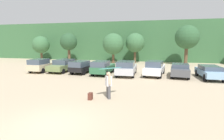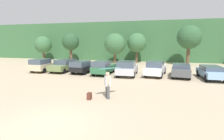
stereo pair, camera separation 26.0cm
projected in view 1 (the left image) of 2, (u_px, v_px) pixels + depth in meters
name	position (u px, v px, depth m)	size (l,w,h in m)	color
ground_plane	(50.00, 126.00, 7.94)	(120.00, 120.00, 0.00)	tan
hillside_ridge	(137.00, 42.00, 40.02)	(108.00, 12.00, 7.66)	#38663D
tree_right	(41.00, 45.00, 35.75)	(3.39, 3.39, 4.88)	brown
tree_center_left	(69.00, 42.00, 33.80)	(3.21, 3.21, 5.36)	brown
tree_left	(113.00, 44.00, 31.40)	(3.72, 3.72, 5.23)	brown
tree_ridge_back	(135.00, 43.00, 31.55)	(3.37, 3.37, 5.27)	brown
tree_far_left	(187.00, 37.00, 28.20)	(3.71, 3.71, 6.33)	brown
parked_car_champagne	(42.00, 65.00, 22.48)	(1.88, 4.30, 1.64)	beige
parked_car_olive_green	(63.00, 65.00, 22.57)	(2.13, 4.65, 1.53)	#6B7F4C
parked_car_black	(82.00, 67.00, 21.34)	(2.05, 4.29, 1.51)	black
parked_car_forest_green	(103.00, 67.00, 20.43)	(1.85, 4.44, 1.61)	#2D6642
parked_car_silver	(126.00, 68.00, 19.83)	(2.10, 4.66, 1.64)	silver
parked_car_white	(155.00, 68.00, 19.86)	(2.40, 4.98, 1.63)	white
parked_car_dark_gray	(180.00, 70.00, 19.11)	(2.18, 4.28, 1.41)	#4C4F54
parked_car_sky_blue	(210.00, 72.00, 18.01)	(2.01, 4.51, 1.34)	#84ADD1
person_adult	(108.00, 83.00, 11.67)	(0.50, 0.66, 1.78)	#4C4C51
surfboard_teal	(111.00, 68.00, 11.59)	(1.56, 1.53, 0.13)	teal
backpack_dropped	(90.00, 96.00, 11.52)	(0.24, 0.34, 0.45)	#592D23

